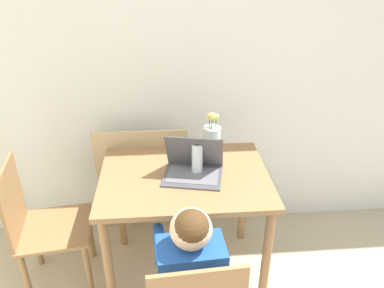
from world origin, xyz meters
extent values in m
cube|color=silver|center=(0.00, 2.23, 1.25)|extent=(6.40, 0.05, 2.50)
cube|color=olive|center=(-0.16, 1.66, 0.74)|extent=(0.94, 0.71, 0.03)
cylinder|color=olive|center=(-0.58, 1.36, 0.36)|extent=(0.05, 0.05, 0.72)
cylinder|color=olive|center=(0.26, 1.36, 0.36)|extent=(0.05, 0.05, 0.72)
cylinder|color=olive|center=(-0.58, 1.97, 0.36)|extent=(0.05, 0.05, 0.72)
cylinder|color=olive|center=(0.26, 1.97, 0.36)|extent=(0.05, 0.05, 0.72)
cube|color=olive|center=(-0.93, 1.67, 0.41)|extent=(0.45, 0.45, 0.02)
cube|color=olive|center=(-1.12, 1.64, 0.64)|extent=(0.07, 0.38, 0.43)
cylinder|color=olive|center=(-0.74, 1.52, 0.20)|extent=(0.04, 0.04, 0.40)
cylinder|color=olive|center=(-0.78, 1.86, 0.20)|extent=(0.04, 0.04, 0.40)
cylinder|color=olive|center=(-1.08, 1.48, 0.20)|extent=(0.04, 0.04, 0.40)
cylinder|color=olive|center=(-1.12, 1.81, 0.20)|extent=(0.04, 0.04, 0.40)
cube|color=#1E4C9E|center=(-0.17, 1.05, 0.61)|extent=(0.30, 0.20, 0.38)
sphere|color=beige|center=(-0.17, 1.05, 0.88)|extent=(0.17, 0.17, 0.17)
sphere|color=#4C3319|center=(-0.17, 1.04, 0.91)|extent=(0.15, 0.15, 0.15)
cylinder|color=navy|center=(-0.12, 1.19, 0.44)|extent=(0.11, 0.29, 0.09)
cylinder|color=navy|center=(-0.25, 1.19, 0.44)|extent=(0.11, 0.29, 0.09)
cylinder|color=#1E4C9E|center=(-0.07, 1.27, 0.63)|extent=(0.07, 0.24, 0.06)
cylinder|color=#1E4C9E|center=(-0.31, 1.25, 0.63)|extent=(0.07, 0.24, 0.06)
cube|color=#4C4C51|center=(-0.12, 1.64, 0.76)|extent=(0.36, 0.31, 0.01)
cube|color=slate|center=(-0.12, 1.64, 0.76)|extent=(0.31, 0.23, 0.00)
cube|color=#4C4C51|center=(-0.10, 1.70, 0.87)|extent=(0.33, 0.17, 0.22)
cube|color=black|center=(-0.10, 1.71, 0.87)|extent=(0.30, 0.15, 0.20)
cylinder|color=silver|center=(0.01, 1.86, 0.85)|extent=(0.11, 0.11, 0.19)
cylinder|color=#3D7A38|center=(0.04, 1.87, 0.90)|extent=(0.01, 0.01, 0.22)
sphere|color=#EFDB66|center=(0.04, 1.87, 1.01)|extent=(0.03, 0.03, 0.03)
cylinder|color=#3D7A38|center=(0.00, 1.88, 0.90)|extent=(0.01, 0.01, 0.22)
sphere|color=#EFDB66|center=(0.00, 1.88, 1.00)|extent=(0.04, 0.04, 0.04)
cylinder|color=#3D7A38|center=(0.01, 1.84, 0.91)|extent=(0.01, 0.01, 0.24)
sphere|color=#EFDB66|center=(0.01, 1.84, 1.02)|extent=(0.04, 0.04, 0.04)
cylinder|color=silver|center=(-0.09, 1.68, 0.84)|extent=(0.06, 0.06, 0.18)
cylinder|color=#262628|center=(-0.09, 1.68, 0.94)|extent=(0.04, 0.04, 0.02)
cube|color=tan|center=(-0.43, 2.11, 0.42)|extent=(0.62, 0.13, 0.85)
camera|label=1|loc=(-0.26, -0.11, 1.88)|focal=35.00mm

